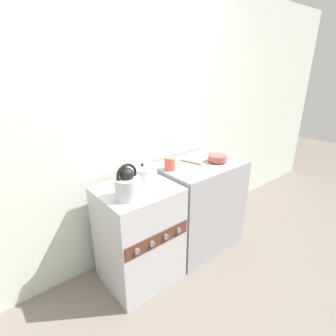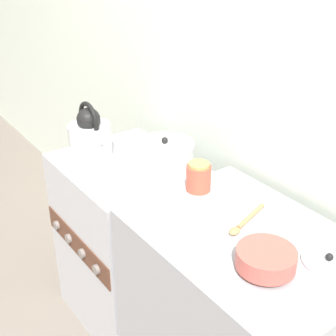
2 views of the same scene
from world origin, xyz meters
name	(u,v)px [view 2 (image 2 of 2)]	position (x,y,z in m)	size (l,w,h in m)	color
ground_plane	(87,332)	(0.00, 0.00, 0.00)	(12.00, 12.00, 0.00)	#70665B
wall_back	(196,64)	(0.00, 0.65, 1.25)	(7.00, 0.06, 2.50)	silver
stove	(129,243)	(0.00, 0.26, 0.43)	(0.61, 0.55, 0.87)	#B2B2B7
counter	(239,334)	(0.74, 0.29, 0.45)	(0.82, 0.58, 0.89)	#99999E
kettle	(90,137)	(-0.13, 0.17, 0.97)	(0.23, 0.19, 0.26)	silver
cooking_pot	(165,155)	(0.14, 0.38, 0.93)	(0.25, 0.25, 0.14)	silver
enamel_bowl	(266,259)	(0.89, 0.21, 0.93)	(0.18, 0.18, 0.07)	#B75147
storage_jar	(199,177)	(0.40, 0.35, 0.95)	(0.10, 0.10, 0.11)	#CC4C38
loose_pot_lid	(329,261)	(0.98, 0.39, 0.90)	(0.16, 0.16, 0.03)	silver
wooden_spoon	(245,221)	(0.68, 0.33, 0.90)	(0.09, 0.22, 0.02)	#A37A4C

